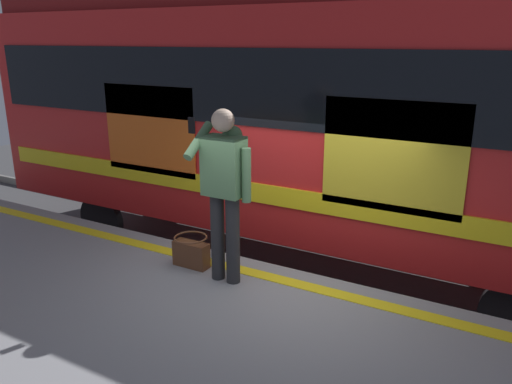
# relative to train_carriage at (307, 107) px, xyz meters

# --- Properties ---
(ground_plane) EXTENTS (26.42, 26.42, 0.00)m
(ground_plane) POSITION_rel_train_carriage_xyz_m (-0.77, 2.17, -2.46)
(ground_plane) COLOR #3D3D3F
(safety_line) EXTENTS (17.26, 0.16, 0.01)m
(safety_line) POSITION_rel_train_carriage_xyz_m (-0.77, 2.47, -1.42)
(safety_line) COLOR yellow
(safety_line) RESTS_ON platform
(track_rail_near) EXTENTS (22.90, 0.08, 0.16)m
(track_rail_near) POSITION_rel_train_carriage_xyz_m (-0.77, 0.71, -2.38)
(track_rail_near) COLOR slate
(track_rail_near) RESTS_ON ground
(track_rail_far) EXTENTS (22.90, 0.08, 0.16)m
(track_rail_far) POSITION_rel_train_carriage_xyz_m (-0.77, -0.72, -2.38)
(track_rail_far) COLOR slate
(track_rail_far) RESTS_ON ground
(train_carriage) EXTENTS (9.39, 3.00, 3.85)m
(train_carriage) POSITION_rel_train_carriage_xyz_m (0.00, 0.00, 0.00)
(train_carriage) COLOR red
(train_carriage) RESTS_ON ground
(passenger) EXTENTS (0.57, 0.55, 1.75)m
(passenger) POSITION_rel_train_carriage_xyz_m (-0.36, 2.73, -0.39)
(passenger) COLOR #262628
(passenger) RESTS_ON platform
(handbag) EXTENTS (0.40, 0.36, 0.34)m
(handbag) POSITION_rel_train_carriage_xyz_m (0.14, 2.65, -1.26)
(handbag) COLOR #59331E
(handbag) RESTS_ON platform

